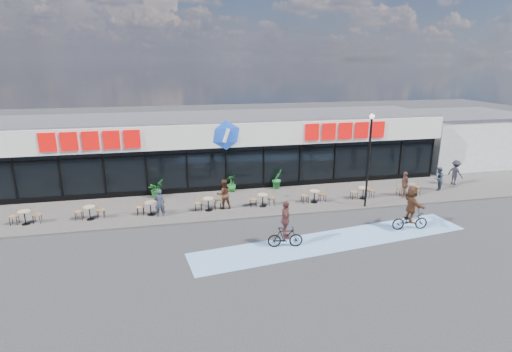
# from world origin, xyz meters

# --- Properties ---
(ground) EXTENTS (120.00, 120.00, 0.00)m
(ground) POSITION_xyz_m (0.00, 0.00, 0.00)
(ground) COLOR #28282B
(ground) RESTS_ON ground
(sidewalk) EXTENTS (44.00, 5.00, 0.10)m
(sidewalk) POSITION_xyz_m (0.00, 4.50, 0.05)
(sidewalk) COLOR #524C48
(sidewalk) RESTS_ON ground
(bike_lane) EXTENTS (14.17, 4.13, 0.01)m
(bike_lane) POSITION_xyz_m (4.00, -1.50, 0.01)
(bike_lane) COLOR #6F9DD2
(bike_lane) RESTS_ON ground
(building) EXTENTS (30.60, 6.57, 4.75)m
(building) POSITION_xyz_m (-0.00, 9.93, 2.34)
(building) COLOR black
(building) RESTS_ON ground
(neighbour_building) EXTENTS (9.20, 7.20, 4.11)m
(neighbour_building) POSITION_xyz_m (20.50, 11.00, 2.06)
(neighbour_building) COLOR white
(neighbour_building) RESTS_ON ground
(lamp_post) EXTENTS (0.28, 0.28, 5.39)m
(lamp_post) POSITION_xyz_m (7.50, 2.30, 3.29)
(lamp_post) COLOR black
(lamp_post) RESTS_ON sidewalk
(bistro_set_0) EXTENTS (1.54, 0.62, 0.90)m
(bistro_set_0) POSITION_xyz_m (-11.05, 3.60, 0.56)
(bistro_set_0) COLOR tan
(bistro_set_0) RESTS_ON sidewalk
(bistro_set_1) EXTENTS (1.54, 0.62, 0.90)m
(bistro_set_1) POSITION_xyz_m (-7.88, 3.60, 0.56)
(bistro_set_1) COLOR tan
(bistro_set_1) RESTS_ON sidewalk
(bistro_set_2) EXTENTS (1.54, 0.62, 0.90)m
(bistro_set_2) POSITION_xyz_m (-4.71, 3.60, 0.56)
(bistro_set_2) COLOR tan
(bistro_set_2) RESTS_ON sidewalk
(bistro_set_3) EXTENTS (1.54, 0.62, 0.90)m
(bistro_set_3) POSITION_xyz_m (-1.54, 3.60, 0.56)
(bistro_set_3) COLOR tan
(bistro_set_3) RESTS_ON sidewalk
(bistro_set_4) EXTENTS (1.54, 0.62, 0.90)m
(bistro_set_4) POSITION_xyz_m (1.63, 3.60, 0.56)
(bistro_set_4) COLOR tan
(bistro_set_4) RESTS_ON sidewalk
(bistro_set_5) EXTENTS (1.54, 0.62, 0.90)m
(bistro_set_5) POSITION_xyz_m (4.80, 3.60, 0.56)
(bistro_set_5) COLOR tan
(bistro_set_5) RESTS_ON sidewalk
(bistro_set_6) EXTENTS (1.54, 0.62, 0.90)m
(bistro_set_6) POSITION_xyz_m (7.97, 3.60, 0.56)
(bistro_set_6) COLOR tan
(bistro_set_6) RESTS_ON sidewalk
(bistro_set_7) EXTENTS (1.54, 0.62, 0.90)m
(bistro_set_7) POSITION_xyz_m (11.14, 3.60, 0.56)
(bistro_set_7) COLOR tan
(bistro_set_7) RESTS_ON sidewalk
(potted_plant_left) EXTENTS (1.09, 1.18, 1.09)m
(potted_plant_left) POSITION_xyz_m (-4.49, 6.50, 0.64)
(potted_plant_left) COLOR #195A1D
(potted_plant_left) RESTS_ON sidewalk
(potted_plant_mid) EXTENTS (0.81, 0.81, 1.09)m
(potted_plant_mid) POSITION_xyz_m (0.26, 6.64, 0.64)
(potted_plant_mid) COLOR #1B6121
(potted_plant_mid) RESTS_ON sidewalk
(potted_plant_right) EXTENTS (0.93, 0.89, 1.33)m
(potted_plant_right) POSITION_xyz_m (3.34, 6.62, 0.76)
(potted_plant_right) COLOR #1F6C2B
(potted_plant_right) RESTS_ON sidewalk
(patron_left) EXTENTS (0.59, 0.42, 1.55)m
(patron_left) POSITION_xyz_m (-4.20, 3.20, 0.87)
(patron_left) COLOR #272F3D
(patron_left) RESTS_ON sidewalk
(patron_right) EXTENTS (0.93, 0.76, 1.74)m
(patron_right) POSITION_xyz_m (-0.62, 3.66, 0.97)
(patron_right) COLOR #442618
(patron_right) RESTS_ON sidewalk
(pedestrian_a) EXTENTS (0.56, 1.00, 1.61)m
(pedestrian_a) POSITION_xyz_m (10.67, 3.40, 0.91)
(pedestrian_a) COLOR brown
(pedestrian_a) RESTS_ON sidewalk
(pedestrian_b) EXTENTS (0.90, 1.23, 1.72)m
(pedestrian_b) POSITION_xyz_m (15.44, 4.90, 0.96)
(pedestrian_b) COLOR black
(pedestrian_b) RESTS_ON sidewalk
(pedestrian_c) EXTENTS (0.95, 0.94, 1.55)m
(pedestrian_c) POSITION_xyz_m (13.54, 4.07, 0.87)
(pedestrian_c) COLOR #2D3546
(pedestrian_c) RESTS_ON sidewalk
(cyclist_a) EXTENTS (1.69, 1.10, 2.24)m
(cyclist_a) POSITION_xyz_m (1.51, -1.64, 0.94)
(cyclist_a) COLOR black
(cyclist_a) RESTS_ON ground
(cyclist_b) EXTENTS (1.91, 1.78, 2.32)m
(cyclist_b) POSITION_xyz_m (8.27, -1.04, 1.03)
(cyclist_b) COLOR black
(cyclist_b) RESTS_ON ground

